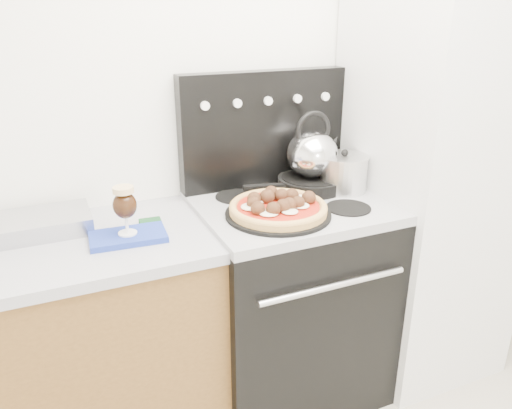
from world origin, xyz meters
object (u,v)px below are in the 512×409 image
stock_pot (343,174)px  oven_mitt (128,237)px  fridge (429,176)px  tea_kettle (312,150)px  stove_body (288,303)px  pizza_pan (278,214)px  beer_glass (125,210)px  skillet (311,183)px  base_cabinet (18,368)px  pizza (278,206)px

stock_pot → oven_mitt: bearing=-174.9°
fridge → tea_kettle: (-0.54, 0.14, 0.14)m
stove_body → pizza_pan: 0.51m
fridge → oven_mitt: fridge is taller
fridge → beer_glass: (-1.37, -0.02, 0.06)m
skillet → stock_pot: (0.12, -0.07, 0.05)m
base_cabinet → skillet: bearing=4.1°
beer_glass → stock_pot: beer_glass is taller
fridge → stock_pot: 0.43m
oven_mitt → beer_glass: size_ratio=1.47×
skillet → tea_kettle: bearing=0.0°
base_cabinet → stove_body: bearing=-1.3°
base_cabinet → oven_mitt: oven_mitt is taller
skillet → stock_pot: stock_pot is taller
pizza → tea_kettle: bearing=39.0°
fridge → skillet: (-0.54, 0.14, -0.00)m
fridge → stock_pot: fridge is taller
stove_body → skillet: size_ratio=3.00×
base_cabinet → skillet: skillet is taller
fridge → beer_glass: fridge is taller
base_cabinet → pizza_pan: bearing=-7.2°
fridge → pizza: fridge is taller
stove_body → stock_pot: bearing=8.9°
fridge → skillet: size_ratio=6.47×
base_cabinet → beer_glass: beer_glass is taller
base_cabinet → oven_mitt: bearing=-8.7°
tea_kettle → stock_pot: tea_kettle is taller
stove_body → stock_pot: size_ratio=4.34×
pizza → tea_kettle: 0.37m
stove_body → tea_kettle: 0.68m
stove_body → beer_glass: bearing=-176.5°
pizza → tea_kettle: (0.27, 0.22, 0.13)m
pizza → skillet: 0.35m
fridge → pizza_pan: fridge is taller
pizza_pan → skillet: skillet is taller
oven_mitt → stock_pot: size_ratio=1.31×
skillet → oven_mitt: bearing=-169.3°
stove_body → pizza_pan: (-0.11, -0.10, 0.49)m
oven_mitt → fridge: bearing=0.7°
pizza → skillet: size_ratio=1.28×
oven_mitt → stock_pot: 0.96m
pizza_pan → pizza: size_ratio=1.09×
fridge → pizza: (-0.81, -0.08, 0.01)m
pizza → base_cabinet: bearing=172.8°
beer_glass → tea_kettle: 0.85m
oven_mitt → beer_glass: (0.00, 0.00, 0.10)m
tea_kettle → stock_pot: bearing=-39.3°
stock_pot → stove_body: bearing=-171.1°
oven_mitt → skillet: skillet is taller
stove_body → oven_mitt: 0.82m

